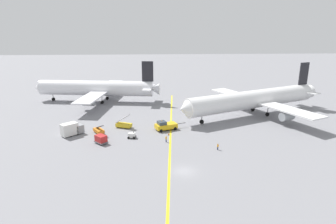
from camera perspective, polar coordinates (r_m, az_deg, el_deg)
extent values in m
plane|color=gray|center=(58.11, 3.22, -11.86)|extent=(600.00, 600.00, 0.00)
cube|color=yellow|center=(66.88, 0.39, -7.93)|extent=(10.86, 119.59, 0.01)
cylinder|color=silver|center=(115.47, -14.37, 4.72)|extent=(45.56, 12.45, 5.91)
cone|color=silver|center=(125.22, -24.76, 4.60)|extent=(3.56, 5.79, 5.44)
cone|color=silver|center=(110.12, -2.64, 4.68)|extent=(4.25, 5.20, 4.73)
cube|color=silver|center=(114.93, -13.28, 4.29)|extent=(12.87, 45.22, 0.44)
cube|color=silver|center=(110.35, -3.94, 4.99)|extent=(5.07, 13.33, 0.28)
cube|color=black|center=(109.37, -4.16, 8.20)|extent=(4.41, 1.00, 7.73)
cylinder|color=#999EA3|center=(127.31, -11.96, 4.66)|extent=(4.53, 3.19, 2.60)
cylinder|color=#999EA3|center=(104.10, -15.80, 1.90)|extent=(4.53, 3.19, 2.60)
cylinder|color=slate|center=(112.08, -13.22, 2.49)|extent=(0.28, 0.28, 2.21)
cylinder|color=black|center=(112.33, -13.18, 1.95)|extent=(1.37, 0.73, 1.30)
cylinder|color=slate|center=(118.40, -12.23, 3.27)|extent=(0.28, 0.28, 2.21)
cylinder|color=black|center=(118.64, -12.20, 2.75)|extent=(1.37, 0.73, 1.30)
cylinder|color=slate|center=(123.25, -22.24, 2.93)|extent=(0.28, 0.28, 2.21)
cylinder|color=black|center=(123.48, -22.18, 2.43)|extent=(1.37, 0.73, 1.30)
cylinder|color=white|center=(97.63, 16.87, 2.48)|extent=(48.88, 25.79, 5.95)
cone|color=white|center=(81.74, 3.30, 0.60)|extent=(4.76, 6.14, 5.48)
cone|color=white|center=(117.29, 26.23, 3.70)|extent=(5.21, 5.81, 4.76)
cube|color=white|center=(99.59, 17.88, 2.13)|extent=(24.03, 44.10, 0.44)
cube|color=white|center=(115.20, 25.51, 3.90)|extent=(8.14, 13.19, 0.28)
cube|color=black|center=(113.97, 25.80, 7.02)|extent=(4.18, 2.09, 7.99)
cylinder|color=#999EA3|center=(108.37, 12.72, 2.62)|extent=(4.89, 4.07, 2.60)
cylinder|color=#999EA3|center=(91.14, 22.93, -0.80)|extent=(4.89, 4.07, 2.60)
cylinder|color=slate|center=(98.72, 19.53, 0.14)|extent=(0.28, 0.28, 2.13)
cylinder|color=black|center=(99.00, 19.48, -0.45)|extent=(1.41, 1.02, 1.30)
cylinder|color=slate|center=(103.28, 16.82, 1.06)|extent=(0.28, 0.28, 2.13)
cylinder|color=black|center=(103.55, 16.77, 0.49)|extent=(1.41, 1.02, 1.30)
cylinder|color=slate|center=(86.05, 6.86, -1.29)|extent=(0.28, 0.28, 2.13)
cylinder|color=black|center=(86.37, 6.84, -1.97)|extent=(1.41, 1.02, 1.30)
cube|color=gold|center=(80.53, -0.39, -2.84)|extent=(6.72, 4.90, 1.33)
cube|color=#333D47|center=(79.67, -1.27, -2.21)|extent=(2.88, 2.98, 0.90)
cylinder|color=#4C4C51|center=(82.39, 2.56, -2.32)|extent=(3.06, 1.32, 0.20)
sphere|color=orange|center=(79.48, -1.27, -1.78)|extent=(0.24, 0.24, 0.24)
cylinder|color=black|center=(78.66, -1.40, -3.83)|extent=(0.95, 0.60, 0.90)
cylinder|color=black|center=(81.22, -2.22, -3.19)|extent=(0.95, 0.60, 0.90)
cylinder|color=black|center=(80.37, 1.47, -3.39)|extent=(0.95, 0.60, 0.90)
cylinder|color=black|center=(82.88, 0.58, -2.78)|extent=(0.95, 0.60, 0.90)
cube|color=silver|center=(75.01, -7.34, -4.64)|extent=(1.96, 1.45, 1.10)
cylinder|color=black|center=(74.62, -6.95, -4.09)|extent=(0.16, 0.16, 0.50)
cylinder|color=black|center=(74.73, -8.00, -5.20)|extent=(0.62, 0.29, 0.60)
cylinder|color=black|center=(76.00, -7.77, -4.83)|extent=(0.62, 0.29, 0.60)
cylinder|color=black|center=(74.42, -6.87, -5.25)|extent=(0.62, 0.29, 0.60)
cylinder|color=black|center=(75.70, -6.66, -4.87)|extent=(0.62, 0.29, 0.60)
cube|color=gold|center=(83.29, -8.92, -2.63)|extent=(4.92, 3.48, 1.00)
cube|color=silver|center=(82.84, -9.17, -1.36)|extent=(4.40, 2.81, 2.71)
cylinder|color=black|center=(83.73, -8.24, -2.86)|extent=(0.63, 0.40, 0.60)
cylinder|color=black|center=(82.54, -8.65, -3.15)|extent=(0.63, 0.40, 0.60)
cylinder|color=black|center=(84.36, -9.16, -2.75)|extent=(0.63, 0.40, 0.60)
cylinder|color=black|center=(83.19, -9.59, -3.04)|extent=(0.63, 0.40, 0.60)
cube|color=gray|center=(81.35, -17.65, -3.22)|extent=(3.24, 3.26, 2.20)
cube|color=silver|center=(80.11, -19.34, -3.30)|extent=(4.74, 4.58, 3.20)
cylinder|color=black|center=(81.81, -18.54, -4.01)|extent=(0.58, 0.55, 0.60)
cylinder|color=black|center=(80.62, -18.08, -4.26)|extent=(0.58, 0.55, 0.60)
cylinder|color=black|center=(81.22, -19.48, -4.25)|extent=(0.58, 0.55, 0.60)
cylinder|color=black|center=(80.02, -19.03, -4.51)|extent=(0.58, 0.55, 0.60)
cube|color=orange|center=(80.25, -13.84, -3.67)|extent=(3.65, 4.35, 0.90)
cube|color=black|center=(79.11, -13.69, -2.92)|extent=(2.84, 3.96, 1.83)
cylinder|color=black|center=(79.98, -13.15, -4.04)|extent=(0.49, 0.61, 0.60)
cylinder|color=black|center=(79.50, -14.08, -4.22)|extent=(0.49, 0.61, 0.60)
cylinder|color=black|center=(81.30, -13.57, -3.73)|extent=(0.49, 0.61, 0.60)
cylinder|color=black|center=(80.83, -14.48, -3.92)|extent=(0.49, 0.61, 0.60)
cube|color=slate|center=(73.10, -13.38, -5.88)|extent=(3.80, 3.84, 0.25)
cube|color=red|center=(72.77, -13.42, -5.21)|extent=(3.38, 3.41, 1.60)
cylinder|color=black|center=(73.39, -14.15, -5.96)|extent=(0.56, 0.57, 0.60)
cylinder|color=black|center=(74.09, -13.25, -5.68)|extent=(0.56, 0.57, 0.60)
cylinder|color=black|center=(72.21, -13.50, -6.28)|extent=(0.56, 0.57, 0.60)
cylinder|color=black|center=(72.92, -12.58, -5.99)|extent=(0.56, 0.57, 0.60)
cylinder|color=#2D3351|center=(68.51, 10.03, -7.23)|extent=(0.28, 0.28, 0.79)
cylinder|color=orange|center=(68.25, 10.06, -6.71)|extent=(0.36, 0.36, 0.56)
sphere|color=#9E704C|center=(68.11, 10.07, -6.41)|extent=(0.21, 0.21, 0.21)
cylinder|color=#F24C19|center=(68.01, 10.24, -6.70)|extent=(0.05, 0.05, 0.40)
cylinder|color=#2D3351|center=(71.97, -0.38, -5.79)|extent=(0.28, 0.28, 0.83)
cylinder|color=orange|center=(71.71, -0.39, -5.26)|extent=(0.36, 0.36, 0.59)
sphere|color=tan|center=(71.56, -0.39, -4.95)|extent=(0.23, 0.23, 0.23)
cone|color=orange|center=(76.70, 0.14, -4.47)|extent=(0.40, 0.40, 0.60)
cube|color=black|center=(76.80, 0.14, -4.67)|extent=(0.44, 0.44, 0.04)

